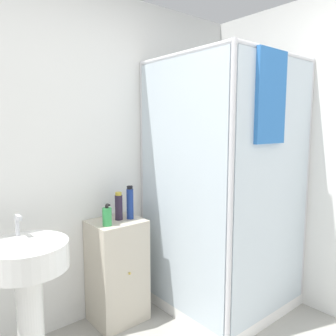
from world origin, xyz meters
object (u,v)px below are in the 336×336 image
(soap_dispenser, at_px, (107,216))
(shampoo_bottle_blue, at_px, (130,203))
(shampoo_bottle_tall_black, at_px, (119,206))
(sink, at_px, (28,279))

(soap_dispenser, distance_m, shampoo_bottle_blue, 0.23)
(shampoo_bottle_tall_black, bearing_deg, shampoo_bottle_blue, -22.17)
(shampoo_bottle_blue, bearing_deg, soap_dispenser, -169.19)
(sink, distance_m, shampoo_bottle_tall_black, 0.83)
(shampoo_bottle_tall_black, relative_size, shampoo_bottle_blue, 0.83)
(sink, height_order, soap_dispenser, sink)
(sink, bearing_deg, soap_dispenser, 15.69)
(soap_dispenser, bearing_deg, shampoo_bottle_blue, 10.81)
(sink, distance_m, soap_dispenser, 0.67)
(soap_dispenser, bearing_deg, shampoo_bottle_tall_black, 27.83)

